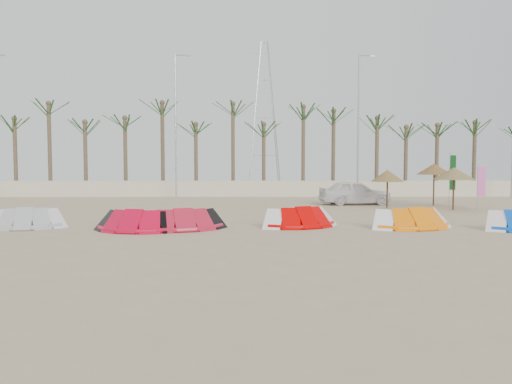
{
  "coord_description": "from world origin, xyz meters",
  "views": [
    {
      "loc": [
        -0.22,
        -15.11,
        2.52
      ],
      "look_at": [
        0.0,
        6.0,
        1.3
      ],
      "focal_mm": 32.0,
      "sensor_mm": 36.0,
      "label": 1
    }
  ],
  "objects_px": {
    "kite_orange": "(410,217)",
    "parasol_left": "(387,176)",
    "kite_red_left": "(139,219)",
    "parasol_right": "(434,169)",
    "parasol_mid": "(454,173)",
    "car": "(355,193)",
    "kite_red_right": "(300,216)",
    "kite_grey": "(29,217)",
    "kite_red_mid": "(183,218)"
  },
  "relations": [
    {
      "from": "kite_red_mid",
      "to": "kite_orange",
      "type": "relative_size",
      "value": 1.02
    },
    {
      "from": "parasol_left",
      "to": "kite_red_right",
      "type": "bearing_deg",
      "value": -126.81
    },
    {
      "from": "kite_red_right",
      "to": "car",
      "type": "distance_m",
      "value": 11.47
    },
    {
      "from": "kite_red_left",
      "to": "kite_red_right",
      "type": "bearing_deg",
      "value": 9.53
    },
    {
      "from": "kite_red_left",
      "to": "parasol_left",
      "type": "xyz_separation_m",
      "value": [
        12.52,
        9.17,
        1.5
      ]
    },
    {
      "from": "kite_grey",
      "to": "parasol_left",
      "type": "xyz_separation_m",
      "value": [
        17.13,
        8.46,
        1.5
      ]
    },
    {
      "from": "parasol_right",
      "to": "car",
      "type": "xyz_separation_m",
      "value": [
        -4.9,
        0.56,
        -1.52
      ]
    },
    {
      "from": "kite_orange",
      "to": "car",
      "type": "height_order",
      "value": "car"
    },
    {
      "from": "kite_red_right",
      "to": "kite_grey",
      "type": "bearing_deg",
      "value": -178.04
    },
    {
      "from": "kite_orange",
      "to": "parasol_left",
      "type": "xyz_separation_m",
      "value": [
        1.58,
        8.52,
        1.5
      ]
    },
    {
      "from": "kite_red_mid",
      "to": "kite_orange",
      "type": "xyz_separation_m",
      "value": [
        9.25,
        0.29,
        -0.0
      ]
    },
    {
      "from": "kite_orange",
      "to": "parasol_left",
      "type": "bearing_deg",
      "value": 79.48
    },
    {
      "from": "kite_red_left",
      "to": "kite_red_right",
      "type": "relative_size",
      "value": 0.98
    },
    {
      "from": "kite_red_mid",
      "to": "parasol_right",
      "type": "xyz_separation_m",
      "value": [
        14.35,
        10.63,
        1.88
      ]
    },
    {
      "from": "kite_orange",
      "to": "parasol_mid",
      "type": "xyz_separation_m",
      "value": [
        5.04,
        7.39,
        1.66
      ]
    },
    {
      "from": "parasol_right",
      "to": "car",
      "type": "bearing_deg",
      "value": 173.46
    },
    {
      "from": "kite_red_right",
      "to": "car",
      "type": "xyz_separation_m",
      "value": [
        4.67,
        10.48,
        0.36
      ]
    },
    {
      "from": "parasol_left",
      "to": "car",
      "type": "xyz_separation_m",
      "value": [
        -1.38,
        2.39,
        -1.14
      ]
    },
    {
      "from": "kite_grey",
      "to": "kite_orange",
      "type": "relative_size",
      "value": 0.86
    },
    {
      "from": "parasol_right",
      "to": "kite_orange",
      "type": "bearing_deg",
      "value": -116.24
    },
    {
      "from": "kite_orange",
      "to": "parasol_mid",
      "type": "bearing_deg",
      "value": 55.7
    },
    {
      "from": "kite_red_mid",
      "to": "kite_orange",
      "type": "bearing_deg",
      "value": 1.77
    },
    {
      "from": "kite_orange",
      "to": "parasol_left",
      "type": "height_order",
      "value": "parasol_left"
    },
    {
      "from": "kite_red_mid",
      "to": "car",
      "type": "bearing_deg",
      "value": 49.83
    },
    {
      "from": "parasol_left",
      "to": "parasol_mid",
      "type": "relative_size",
      "value": 0.94
    },
    {
      "from": "parasol_mid",
      "to": "kite_red_mid",
      "type": "bearing_deg",
      "value": -151.76
    },
    {
      "from": "kite_grey",
      "to": "parasol_left",
      "type": "bearing_deg",
      "value": 26.29
    },
    {
      "from": "kite_red_right",
      "to": "parasol_right",
      "type": "bearing_deg",
      "value": 46.02
    },
    {
      "from": "parasol_mid",
      "to": "parasol_right",
      "type": "height_order",
      "value": "parasol_right"
    },
    {
      "from": "kite_red_mid",
      "to": "parasol_left",
      "type": "relative_size",
      "value": 1.66
    },
    {
      "from": "kite_red_mid",
      "to": "parasol_left",
      "type": "xyz_separation_m",
      "value": [
        10.83,
        8.8,
        1.5
      ]
    },
    {
      "from": "kite_red_mid",
      "to": "parasol_mid",
      "type": "distance_m",
      "value": 16.31
    },
    {
      "from": "kite_grey",
      "to": "parasol_left",
      "type": "height_order",
      "value": "parasol_left"
    },
    {
      "from": "parasol_left",
      "to": "car",
      "type": "height_order",
      "value": "parasol_left"
    },
    {
      "from": "kite_red_left",
      "to": "kite_red_mid",
      "type": "bearing_deg",
      "value": 12.29
    },
    {
      "from": "parasol_right",
      "to": "parasol_left",
      "type": "bearing_deg",
      "value": -152.52
    },
    {
      "from": "kite_red_mid",
      "to": "car",
      "type": "xyz_separation_m",
      "value": [
        9.45,
        11.2,
        0.36
      ]
    },
    {
      "from": "kite_red_mid",
      "to": "kite_red_right",
      "type": "relative_size",
      "value": 1.04
    },
    {
      "from": "kite_orange",
      "to": "parasol_mid",
      "type": "distance_m",
      "value": 9.1
    },
    {
      "from": "kite_red_mid",
      "to": "kite_orange",
      "type": "distance_m",
      "value": 9.26
    },
    {
      "from": "kite_red_right",
      "to": "parasol_left",
      "type": "bearing_deg",
      "value": 53.19
    },
    {
      "from": "kite_red_mid",
      "to": "car",
      "type": "distance_m",
      "value": 14.66
    },
    {
      "from": "kite_red_mid",
      "to": "parasol_left",
      "type": "distance_m",
      "value": 14.04
    },
    {
      "from": "kite_red_right",
      "to": "parasol_left",
      "type": "xyz_separation_m",
      "value": [
        6.05,
        8.08,
        1.5
      ]
    },
    {
      "from": "kite_red_left",
      "to": "parasol_right",
      "type": "xyz_separation_m",
      "value": [
        16.04,
        11.0,
        1.88
      ]
    },
    {
      "from": "kite_red_right",
      "to": "parasol_right",
      "type": "height_order",
      "value": "parasol_right"
    },
    {
      "from": "parasol_mid",
      "to": "car",
      "type": "distance_m",
      "value": 6.12
    },
    {
      "from": "kite_red_left",
      "to": "parasol_mid",
      "type": "distance_m",
      "value": 17.97
    },
    {
      "from": "kite_grey",
      "to": "parasol_mid",
      "type": "bearing_deg",
      "value": 19.62
    },
    {
      "from": "kite_red_left",
      "to": "car",
      "type": "height_order",
      "value": "car"
    }
  ]
}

